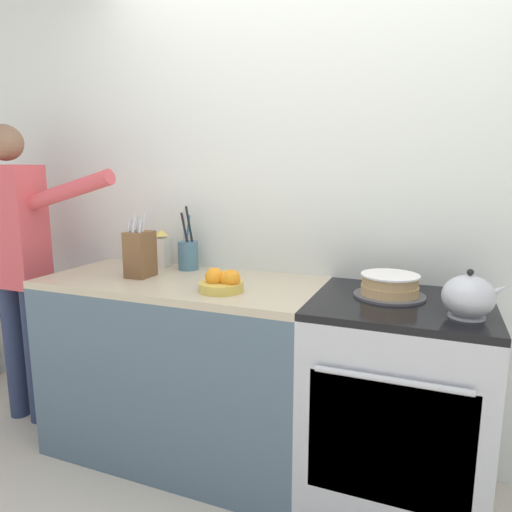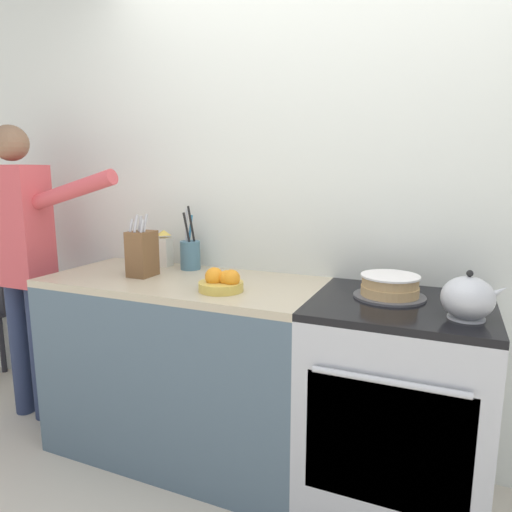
% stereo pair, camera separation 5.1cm
% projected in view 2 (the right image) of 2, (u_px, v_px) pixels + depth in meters
% --- Properties ---
extents(wall_back, '(8.00, 0.04, 2.60)m').
position_uv_depth(wall_back, '(340.00, 201.00, 2.21)').
color(wall_back, silver).
rests_on(wall_back, ground_plane).
extents(counter_cabinet, '(1.36, 0.64, 0.92)m').
position_uv_depth(counter_cabinet, '(184.00, 366.00, 2.33)').
color(counter_cabinet, '#4C6070').
rests_on(counter_cabinet, ground_plane).
extents(stove_range, '(0.71, 0.67, 0.92)m').
position_uv_depth(stove_range, '(395.00, 407.00, 1.92)').
color(stove_range, '#B7BABF').
rests_on(stove_range, ground_plane).
extents(layer_cake, '(0.30, 0.30, 0.10)m').
position_uv_depth(layer_cake, '(390.00, 287.00, 1.90)').
color(layer_cake, '#4C4C51').
rests_on(layer_cake, stove_range).
extents(tea_kettle, '(0.22, 0.18, 0.18)m').
position_uv_depth(tea_kettle, '(468.00, 298.00, 1.62)').
color(tea_kettle, '#B7BABF').
rests_on(tea_kettle, stove_range).
extents(knife_block, '(0.11, 0.14, 0.32)m').
position_uv_depth(knife_block, '(142.00, 253.00, 2.29)').
color(knife_block, brown).
rests_on(knife_block, counter_cabinet).
extents(utensil_crock, '(0.11, 0.11, 0.34)m').
position_uv_depth(utensil_crock, '(190.00, 254.00, 2.45)').
color(utensil_crock, '#477084').
rests_on(utensil_crock, counter_cabinet).
extents(fruit_bowl, '(0.20, 0.20, 0.11)m').
position_uv_depth(fruit_bowl, '(222.00, 282.00, 2.01)').
color(fruit_bowl, gold).
rests_on(fruit_bowl, counter_cabinet).
extents(milk_carton, '(0.07, 0.07, 0.20)m').
position_uv_depth(milk_carton, '(164.00, 249.00, 2.53)').
color(milk_carton, white).
rests_on(milk_carton, counter_cabinet).
extents(person_baker, '(0.94, 0.20, 1.69)m').
position_uv_depth(person_baker, '(21.00, 249.00, 2.56)').
color(person_baker, '#283351').
rests_on(person_baker, ground_plane).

